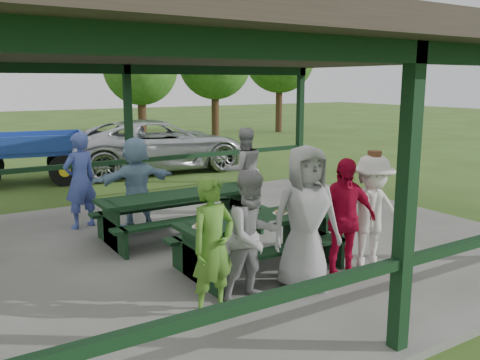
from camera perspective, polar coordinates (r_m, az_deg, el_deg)
ground at (r=8.41m, az=-2.96°, el=-8.03°), size 90.00×90.00×0.00m
concrete_slab at (r=8.40m, az=-2.96°, el=-7.70°), size 10.00×8.00×0.10m
pavilion_structure at (r=7.97m, az=-3.19°, el=14.06°), size 10.60×8.60×3.24m
picnic_table_near at (r=7.30m, az=2.04°, el=-6.34°), size 2.36×1.39×0.75m
picnic_table_far at (r=8.85m, az=-6.65°, el=-3.21°), size 2.83×1.39×0.75m
table_setting at (r=7.27m, az=2.34°, el=-3.82°), size 2.21×0.45×0.10m
contestant_green at (r=5.81m, az=-3.04°, el=-7.49°), size 0.64×0.47×1.60m
contestant_grey_left at (r=6.14m, az=1.48°, el=-6.33°), size 0.83×0.67×1.62m
contestant_grey_mid at (r=6.49m, az=7.38°, el=-4.31°), size 1.04×0.81×1.87m
contestant_red at (r=6.96m, az=11.48°, el=-4.32°), size 1.04×0.64×1.66m
contestant_white_fedora at (r=7.29m, az=14.55°, el=-3.70°), size 1.22×0.94×1.72m
spectator_lblue at (r=9.42m, az=-11.59°, el=-0.27°), size 1.57×0.54×1.67m
spectator_blue at (r=9.65m, az=-17.51°, el=-0.04°), size 0.74×0.59×1.75m
spectator_grey at (r=10.31m, az=0.46°, el=1.11°), size 0.96×0.81×1.74m
pickup_truck at (r=15.98m, az=-9.22°, el=3.87°), size 5.88×2.97×1.59m
farm_trailer at (r=15.03m, az=-23.01°, el=2.41°), size 4.21×2.27×1.46m
tree_mid at (r=22.17m, az=-11.11°, el=12.21°), size 3.11×3.11×4.86m
tree_right at (r=24.30m, az=-2.85°, el=12.96°), size 3.38×3.38×5.29m
tree_far_right at (r=28.18m, az=4.47°, el=13.50°), size 3.77×3.77×5.89m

